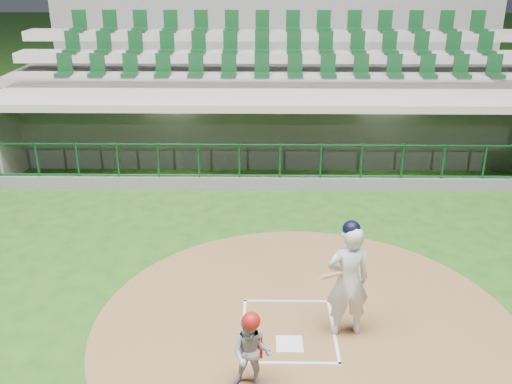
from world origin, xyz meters
TOP-DOWN VIEW (x-y plane):
  - ground at (0.00, 0.00)m, footprint 120.00×120.00m
  - dirt_circle at (0.30, -0.20)m, footprint 7.20×7.20m
  - home_plate at (0.00, -0.70)m, footprint 0.43×0.43m
  - batter_box_chalk at (0.00, -0.30)m, footprint 1.55×1.80m
  - dugout_structure at (0.01, 7.80)m, footprint 16.40×3.70m
  - seating_deck at (0.00, 10.91)m, footprint 17.00×6.72m
  - batter at (0.92, -0.35)m, footprint 0.93×0.93m
  - catcher at (-0.59, -1.68)m, footprint 0.64×0.54m

SIDE VIEW (x-z plane):
  - ground at x=0.00m, z-range 0.00..0.00m
  - dirt_circle at x=0.30m, z-range 0.00..0.01m
  - batter_box_chalk at x=0.00m, z-range 0.01..0.02m
  - home_plate at x=0.00m, z-range 0.01..0.03m
  - catcher at x=-0.59m, z-range 0.00..1.27m
  - dugout_structure at x=0.01m, z-range -0.54..2.46m
  - batter at x=0.92m, z-range 0.00..2.03m
  - seating_deck at x=0.00m, z-range -1.15..4.00m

